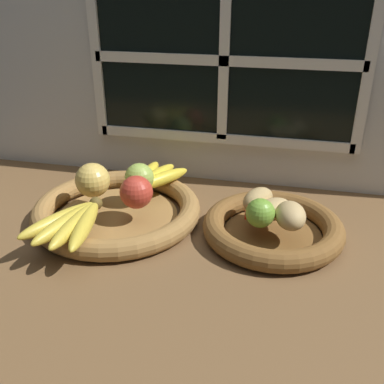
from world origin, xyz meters
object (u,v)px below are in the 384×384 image
object	(u,v)px
chili_pepper	(273,216)
lime_near	(260,213)
apple_green_back	(139,178)
apple_golden_left	(93,180)
fruit_bowl_left	(117,210)
potato_large	(274,209)
apple_red_right	(136,192)
potato_small	(290,216)
banana_bunch_back	(154,177)
fruit_bowl_right	(273,228)
potato_oblong	(258,199)
banana_bunch_front	(72,222)

from	to	relation	value
chili_pepper	lime_near	bearing A→B (deg)	-138.11
apple_green_back	chili_pepper	xyz separation A→B (cm)	(30.49, -6.96, -2.39)
apple_golden_left	apple_green_back	xyz separation A→B (cm)	(9.19, 4.66, -0.52)
fruit_bowl_left	potato_large	size ratio (longest dim) A/B	4.65
apple_golden_left	apple_red_right	world-z (taller)	apple_golden_left
apple_green_back	potato_small	size ratio (longest dim) A/B	0.83
apple_green_back	banana_bunch_back	distance (cm)	5.57
fruit_bowl_right	apple_red_right	world-z (taller)	apple_red_right
potato_small	potato_oblong	distance (cm)	9.02
potato_large	potato_small	xyz separation A→B (cm)	(3.18, -3.18, 0.50)
apple_golden_left	banana_bunch_front	distance (cm)	14.81
fruit_bowl_left	apple_red_right	xyz separation A→B (cm)	(5.46, -1.71, 5.91)
potato_oblong	fruit_bowl_right	bearing A→B (deg)	-37.87
fruit_bowl_left	apple_golden_left	distance (cm)	8.54
apple_red_right	banana_bunch_front	xyz separation A→B (cm)	(-9.12, -11.56, -1.97)
potato_small	apple_red_right	bearing A→B (deg)	177.36
lime_near	potato_small	bearing A→B (deg)	6.67
apple_golden_left	potato_large	xyz separation A→B (cm)	(39.82, -1.21, -1.77)
apple_red_right	lime_near	world-z (taller)	apple_red_right
fruit_bowl_left	fruit_bowl_right	bearing A→B (deg)	-0.00
banana_bunch_back	lime_near	world-z (taller)	lime_near
banana_bunch_front	potato_large	xyz separation A→B (cm)	(37.75, 13.27, 0.52)
fruit_bowl_right	potato_small	size ratio (longest dim) A/B	3.60
potato_small	fruit_bowl_left	bearing A→B (deg)	175.12
potato_small	chili_pepper	size ratio (longest dim) A/B	0.71
banana_bunch_back	lime_near	xyz separation A→B (cm)	(26.15, -14.64, 1.36)
potato_large	lime_near	world-z (taller)	lime_near
potato_oblong	apple_green_back	bearing A→B (deg)	173.50
fruit_bowl_left	apple_green_back	xyz separation A→B (cm)	(3.47, 5.87, 5.71)
banana_bunch_back	potato_oblong	bearing A→B (deg)	-17.65
banana_bunch_front	potato_small	xyz separation A→B (cm)	(40.94, 10.09, 1.02)
apple_golden_left	chili_pepper	distance (cm)	39.85
apple_red_right	banana_bunch_front	bearing A→B (deg)	-128.26
banana_bunch_front	lime_near	distance (cm)	36.45
banana_bunch_front	potato_large	bearing A→B (deg)	19.37
fruit_bowl_left	potato_large	xyz separation A→B (cm)	(34.10, -0.00, 4.45)
apple_green_back	chili_pepper	distance (cm)	31.36
apple_red_right	banana_bunch_front	size ratio (longest dim) A/B	0.36
potato_large	fruit_bowl_left	bearing A→B (deg)	180.00
apple_red_right	banana_bunch_back	world-z (taller)	apple_red_right
fruit_bowl_right	chili_pepper	bearing A→B (deg)	-97.54
apple_green_back	apple_red_right	bearing A→B (deg)	-75.27
potato_oblong	chili_pepper	size ratio (longest dim) A/B	0.71
lime_near	chili_pepper	xyz separation A→B (cm)	(2.42, 2.76, -1.96)
fruit_bowl_left	potato_large	bearing A→B (deg)	-0.00
apple_golden_left	lime_near	distance (cm)	37.61
fruit_bowl_left	fruit_bowl_right	world-z (taller)	same
apple_red_right	chili_pepper	world-z (taller)	apple_red_right
fruit_bowl_right	potato_large	distance (cm)	4.44
potato_small	potato_oblong	xyz separation A→B (cm)	(-6.76, 5.96, -0.13)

